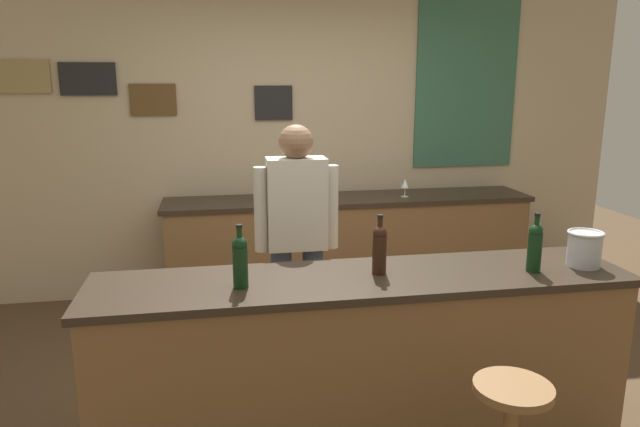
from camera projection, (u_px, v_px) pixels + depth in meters
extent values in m
plane|color=#4C3823|center=(345.00, 399.00, 3.48)|extent=(10.00, 10.00, 0.00)
cube|color=tan|center=(296.00, 135.00, 5.12)|extent=(6.00, 0.06, 2.80)
cube|color=#997F4C|center=(21.00, 76.00, 4.58)|extent=(0.44, 0.02, 0.26)
cube|color=black|center=(88.00, 79.00, 4.67)|extent=(0.44, 0.02, 0.26)
cube|color=brown|center=(153.00, 100.00, 4.79)|extent=(0.37, 0.02, 0.26)
cube|color=black|center=(274.00, 103.00, 4.97)|extent=(0.32, 0.02, 0.29)
cube|color=#38664C|center=(466.00, 83.00, 5.24)|extent=(0.95, 0.02, 1.52)
cube|color=brown|center=(362.00, 364.00, 3.00)|extent=(2.66, 0.57, 0.88)
cube|color=#2D2319|center=(364.00, 280.00, 2.90)|extent=(2.71, 0.60, 0.04)
cube|color=brown|center=(349.00, 250.00, 5.04)|extent=(3.06, 0.53, 0.86)
cube|color=#2D2319|center=(349.00, 199.00, 4.94)|extent=(3.12, 0.56, 0.04)
cylinder|color=#384766|center=(313.00, 311.00, 3.71)|extent=(0.13, 0.13, 0.86)
cylinder|color=#384766|center=(282.00, 313.00, 3.67)|extent=(0.13, 0.13, 0.86)
cube|color=beige|center=(297.00, 204.00, 3.53)|extent=(0.36, 0.20, 0.56)
sphere|color=brown|center=(296.00, 142.00, 3.45)|extent=(0.21, 0.21, 0.21)
cylinder|color=beige|center=(332.00, 207.00, 3.58)|extent=(0.08, 0.08, 0.52)
cylinder|color=beige|center=(261.00, 210.00, 3.50)|extent=(0.08, 0.08, 0.52)
cylinder|color=brown|center=(513.00, 389.00, 2.33)|extent=(0.32, 0.32, 0.03)
cylinder|color=black|center=(240.00, 267.00, 2.71)|extent=(0.07, 0.07, 0.20)
sphere|color=black|center=(240.00, 244.00, 2.69)|extent=(0.07, 0.07, 0.07)
cylinder|color=black|center=(239.00, 237.00, 2.68)|extent=(0.03, 0.03, 0.09)
cylinder|color=black|center=(239.00, 226.00, 2.67)|extent=(0.03, 0.03, 0.02)
cylinder|color=black|center=(379.00, 255.00, 2.91)|extent=(0.07, 0.07, 0.20)
sphere|color=black|center=(380.00, 233.00, 2.88)|extent=(0.07, 0.07, 0.07)
cylinder|color=black|center=(380.00, 227.00, 2.88)|extent=(0.03, 0.03, 0.09)
cylinder|color=black|center=(380.00, 216.00, 2.86)|extent=(0.03, 0.03, 0.02)
cylinder|color=black|center=(534.00, 252.00, 2.94)|extent=(0.07, 0.07, 0.20)
sphere|color=black|center=(536.00, 231.00, 2.92)|extent=(0.07, 0.07, 0.07)
cylinder|color=black|center=(537.00, 225.00, 2.91)|extent=(0.03, 0.03, 0.09)
cylinder|color=black|center=(538.00, 215.00, 2.90)|extent=(0.03, 0.03, 0.02)
cylinder|color=#B7BABF|center=(584.00, 250.00, 3.03)|extent=(0.17, 0.17, 0.18)
torus|color=#B7BABF|center=(586.00, 233.00, 3.01)|extent=(0.19, 0.19, 0.02)
cylinder|color=silver|center=(258.00, 201.00, 4.77)|extent=(0.06, 0.06, 0.00)
cylinder|color=silver|center=(258.00, 196.00, 4.76)|extent=(0.01, 0.01, 0.07)
cone|color=silver|center=(257.00, 187.00, 4.75)|extent=(0.07, 0.07, 0.08)
cylinder|color=silver|center=(311.00, 196.00, 4.96)|extent=(0.06, 0.06, 0.00)
cylinder|color=silver|center=(311.00, 192.00, 4.95)|extent=(0.01, 0.01, 0.07)
cone|color=silver|center=(311.00, 183.00, 4.93)|extent=(0.07, 0.07, 0.08)
cylinder|color=silver|center=(405.00, 196.00, 4.95)|extent=(0.06, 0.06, 0.00)
cylinder|color=silver|center=(405.00, 192.00, 4.94)|extent=(0.01, 0.01, 0.07)
cone|color=silver|center=(405.00, 183.00, 4.93)|extent=(0.07, 0.07, 0.08)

